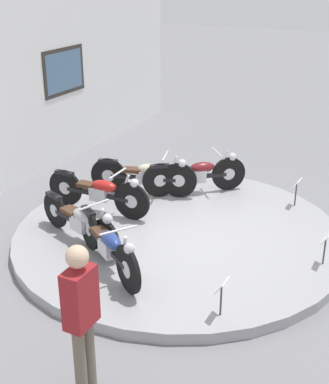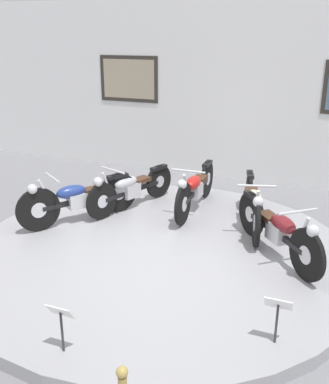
{
  "view_description": "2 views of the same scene",
  "coord_description": "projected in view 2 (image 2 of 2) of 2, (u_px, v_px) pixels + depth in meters",
  "views": [
    {
      "loc": [
        -7.06,
        -3.33,
        4.22
      ],
      "look_at": [
        -0.29,
        0.11,
        0.94
      ],
      "focal_mm": 50.0,
      "sensor_mm": 36.0,
      "label": 1
    },
    {
      "loc": [
        2.21,
        -5.2,
        3.01
      ],
      "look_at": [
        -0.08,
        0.39,
        0.85
      ],
      "focal_mm": 42.0,
      "sensor_mm": 36.0,
      "label": 2
    }
  ],
  "objects": [
    {
      "name": "motorcycle_red",
      "position": [
        195.0,
        188.0,
        7.48
      ],
      "size": [
        0.54,
        2.02,
        0.81
      ],
      "color": "black",
      "rests_on": "display_platform"
    },
    {
      "name": "motorcycle_cream",
      "position": [
        253.0,
        203.0,
        6.81
      ],
      "size": [
        0.69,
        1.96,
        0.81
      ],
      "color": "black",
      "rests_on": "display_platform"
    },
    {
      "name": "display_platform",
      "position": [
        160.0,
        253.0,
        6.31
      ],
      "size": [
        5.37,
        5.37,
        0.16
      ],
      "primitive_type": "cylinder",
      "color": "#99999E",
      "rests_on": "ground_plane"
    },
    {
      "name": "motorcycle_silver",
      "position": [
        130.0,
        187.0,
        7.56
      ],
      "size": [
        0.75,
        1.86,
        0.78
      ],
      "color": "black",
      "rests_on": "display_platform"
    },
    {
      "name": "motorcycle_blue",
      "position": [
        78.0,
        198.0,
        7.01
      ],
      "size": [
        1.17,
        1.72,
        0.81
      ],
      "color": "black",
      "rests_on": "display_platform"
    },
    {
      "name": "info_placard_front_right",
      "position": [
        278.0,
        310.0,
        4.24
      ],
      "size": [
        0.26,
        0.11,
        0.51
      ],
      "color": "#333338",
      "rests_on": "display_platform"
    },
    {
      "name": "motorcycle_maroon",
      "position": [
        278.0,
        229.0,
        5.91
      ],
      "size": [
        1.36,
        1.55,
        0.8
      ],
      "color": "black",
      "rests_on": "display_platform"
    },
    {
      "name": "back_wall",
      "position": [
        236.0,
        92.0,
        9.24
      ],
      "size": [
        14.0,
        0.22,
        3.68
      ],
      "color": "white",
      "rests_on": "ground_plane"
    },
    {
      "name": "info_placard_front_centre",
      "position": [
        61.0,
        318.0,
        4.12
      ],
      "size": [
        0.26,
        0.11,
        0.51
      ],
      "color": "#333338",
      "rests_on": "display_platform"
    },
    {
      "name": "ground_plane",
      "position": [
        160.0,
        258.0,
        6.33
      ],
      "size": [
        60.0,
        60.0,
        0.0
      ],
      "primitive_type": "plane",
      "color": "slate"
    }
  ]
}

